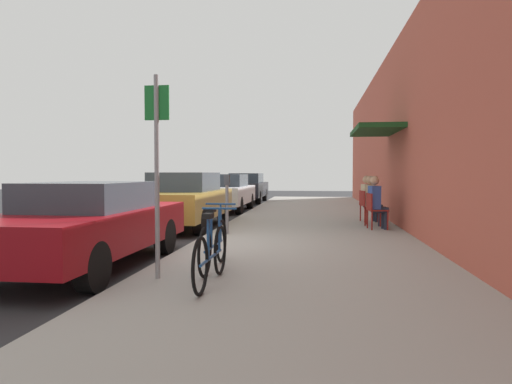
% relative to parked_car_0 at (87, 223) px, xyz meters
% --- Properties ---
extents(ground_plane, '(60.00, 60.00, 0.00)m').
position_rel_parked_car_0_xyz_m(ground_plane, '(1.10, 1.92, -0.70)').
color(ground_plane, '#2D2D30').
extents(sidewalk_slab, '(4.50, 32.00, 0.12)m').
position_rel_parked_car_0_xyz_m(sidewalk_slab, '(3.35, 3.92, -0.64)').
color(sidewalk_slab, '#9E9B93').
rests_on(sidewalk_slab, ground_plane).
extents(building_facade, '(1.40, 32.00, 5.00)m').
position_rel_parked_car_0_xyz_m(building_facade, '(5.74, 3.93, 1.80)').
color(building_facade, '#BC5442').
rests_on(building_facade, ground_plane).
extents(parked_car_0, '(1.80, 4.40, 1.33)m').
position_rel_parked_car_0_xyz_m(parked_car_0, '(0.00, 0.00, 0.00)').
color(parked_car_0, maroon).
rests_on(parked_car_0, ground_plane).
extents(parked_car_1, '(1.80, 4.40, 1.49)m').
position_rel_parked_car_0_xyz_m(parked_car_1, '(0.00, 5.24, 0.06)').
color(parked_car_1, '#A58433').
rests_on(parked_car_1, ground_plane).
extents(parked_car_2, '(1.80, 4.40, 1.44)m').
position_rel_parked_car_0_xyz_m(parked_car_2, '(0.00, 10.78, 0.04)').
color(parked_car_2, silver).
rests_on(parked_car_2, ground_plane).
extents(parked_car_3, '(1.80, 4.40, 1.48)m').
position_rel_parked_car_0_xyz_m(parked_car_3, '(-0.00, 16.28, 0.06)').
color(parked_car_3, black).
rests_on(parked_car_3, ground_plane).
extents(parking_meter, '(0.12, 0.10, 1.32)m').
position_rel_parked_car_0_xyz_m(parking_meter, '(1.55, 3.32, 0.18)').
color(parking_meter, slate).
rests_on(parking_meter, sidewalk_slab).
extents(street_sign, '(0.32, 0.06, 2.60)m').
position_rel_parked_car_0_xyz_m(street_sign, '(1.50, -1.03, 0.94)').
color(street_sign, gray).
rests_on(street_sign, sidewalk_slab).
extents(bicycle_0, '(0.46, 1.71, 0.90)m').
position_rel_parked_car_0_xyz_m(bicycle_0, '(2.25, -1.25, -0.22)').
color(bicycle_0, black).
rests_on(bicycle_0, sidewalk_slab).
extents(bicycle_1, '(0.46, 1.71, 0.90)m').
position_rel_parked_car_0_xyz_m(bicycle_1, '(2.09, -0.39, -0.22)').
color(bicycle_1, black).
rests_on(bicycle_1, sidewalk_slab).
extents(cafe_chair_0, '(0.51, 0.51, 0.87)m').
position_rel_parked_car_0_xyz_m(cafe_chair_0, '(4.92, 4.63, -0.08)').
color(cafe_chair_0, maroon).
rests_on(cafe_chair_0, sidewalk_slab).
extents(seated_patron_0, '(0.47, 0.42, 1.29)m').
position_rel_parked_car_0_xyz_m(seated_patron_0, '(4.98, 4.64, 0.11)').
color(seated_patron_0, '#232838').
rests_on(seated_patron_0, sidewalk_slab).
extents(cafe_chair_1, '(0.52, 0.52, 0.87)m').
position_rel_parked_car_0_xyz_m(cafe_chair_1, '(4.92, 5.44, -0.08)').
color(cafe_chair_1, maroon).
rests_on(cafe_chair_1, sidewalk_slab).
extents(seated_patron_1, '(0.48, 0.43, 1.29)m').
position_rel_parked_car_0_xyz_m(seated_patron_1, '(4.98, 5.43, 0.11)').
color(seated_patron_1, '#232838').
rests_on(seated_patron_1, sidewalk_slab).
extents(cafe_chair_2, '(0.53, 0.53, 0.87)m').
position_rel_parked_car_0_xyz_m(cafe_chair_2, '(4.92, 6.35, -0.08)').
color(cafe_chair_2, maroon).
rests_on(cafe_chair_2, sidewalk_slab).
extents(seated_patron_2, '(0.49, 0.44, 1.29)m').
position_rel_parked_car_0_xyz_m(seated_patron_2, '(4.98, 6.36, 0.11)').
color(seated_patron_2, '#232838').
rests_on(seated_patron_2, sidewalk_slab).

